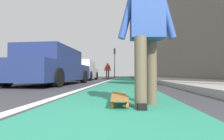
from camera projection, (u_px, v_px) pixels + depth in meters
ground_plane at (123, 81)px, 10.80m from camera, size 80.00×80.00×0.00m
bike_lane_paint at (124, 78)px, 24.75m from camera, size 56.00×1.80×0.00m
lane_stripe_white at (116, 78)px, 20.85m from camera, size 52.00×0.16×0.01m
sidewalk_curb at (152, 78)px, 18.52m from camera, size 52.00×3.20×0.15m
building_facade at (164, 35)px, 22.50m from camera, size 40.00×1.20×11.99m
skateboard at (119, 97)px, 2.13m from camera, size 0.85×0.25×0.11m
skater_person at (147, 30)px, 1.98m from camera, size 0.47×0.72×1.64m
parked_car_near at (52, 67)px, 6.57m from camera, size 4.63×2.15×1.46m
parked_car_mid at (83, 71)px, 12.23m from camera, size 4.57×1.96×1.48m
traffic_light at (115, 58)px, 24.81m from camera, size 0.33×0.28×4.49m
pedestrian_distant at (108, 70)px, 16.52m from camera, size 0.46×0.72×1.65m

